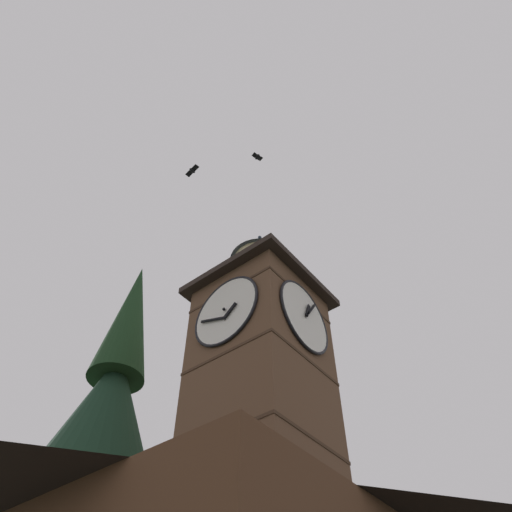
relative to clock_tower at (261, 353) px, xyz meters
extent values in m
cube|color=brown|center=(-0.02, -0.02, -0.98)|extent=(3.52, 3.52, 6.81)
cube|color=#432E20|center=(-0.02, -0.02, -3.57)|extent=(3.56, 3.56, 0.10)
cube|color=#432E20|center=(-0.02, -0.02, -1.01)|extent=(3.56, 3.56, 0.10)
cube|color=#432E20|center=(-0.02, -0.02, 1.54)|extent=(3.56, 3.56, 0.10)
cylinder|color=white|center=(-0.02, 1.77, 0.63)|extent=(2.54, 0.10, 2.54)
torus|color=black|center=(-0.02, 1.79, 0.63)|extent=(2.64, 0.10, 2.64)
cube|color=black|center=(-0.14, 1.87, 0.93)|extent=(0.34, 0.04, 0.64)
cube|color=black|center=(-0.31, 1.87, 1.06)|extent=(0.65, 0.04, 0.91)
sphere|color=black|center=(-0.02, 1.88, 0.63)|extent=(0.10, 0.10, 0.10)
cylinder|color=white|center=(1.77, -0.02, 0.63)|extent=(0.10, 2.54, 2.54)
torus|color=black|center=(1.79, -0.02, 0.63)|extent=(0.10, 2.64, 2.64)
cube|color=black|center=(1.87, 0.22, 0.43)|extent=(0.04, 0.57, 0.50)
cube|color=black|center=(1.87, -0.51, 0.45)|extent=(0.04, 1.01, 0.43)
sphere|color=black|center=(1.88, -0.02, 0.63)|extent=(0.10, 0.10, 0.10)
cube|color=#2D231E|center=(-0.02, -0.02, 2.56)|extent=(4.22, 4.22, 0.25)
cylinder|color=beige|center=(-0.02, -0.02, 3.58)|extent=(2.09, 2.09, 1.81)
cylinder|color=#2D2319|center=(-0.02, -0.02, 2.98)|extent=(2.15, 2.15, 0.10)
cylinder|color=#2D2319|center=(-0.02, -0.02, 3.58)|extent=(2.15, 2.15, 0.10)
cylinder|color=#2D2319|center=(-0.02, -0.02, 4.19)|extent=(2.15, 2.15, 0.10)
cone|color=#424C5B|center=(-0.02, -0.02, 5.17)|extent=(2.39, 2.39, 1.36)
sphere|color=#2D3847|center=(-0.02, -0.02, 5.95)|extent=(0.16, 0.16, 0.16)
cone|color=#183322|center=(1.51, -5.65, -0.71)|extent=(3.78, 3.78, 4.94)
cone|color=#1B381D|center=(1.51, -5.65, 3.52)|extent=(2.14, 2.14, 5.93)
ellipsoid|color=black|center=(1.72, 1.24, 8.82)|extent=(0.23, 0.32, 0.16)
cube|color=black|center=(1.61, 1.27, 8.82)|extent=(0.28, 0.26, 0.07)
cube|color=black|center=(1.83, 1.20, 8.82)|extent=(0.28, 0.26, 0.07)
ellipsoid|color=black|center=(3.27, -1.06, 8.07)|extent=(0.31, 0.20, 0.16)
cube|color=black|center=(3.29, -0.89, 8.07)|extent=(0.24, 0.37, 0.04)
cube|color=black|center=(3.24, -1.23, 8.07)|extent=(0.24, 0.37, 0.04)
camera|label=1|loc=(10.58, 8.21, -10.02)|focal=35.01mm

